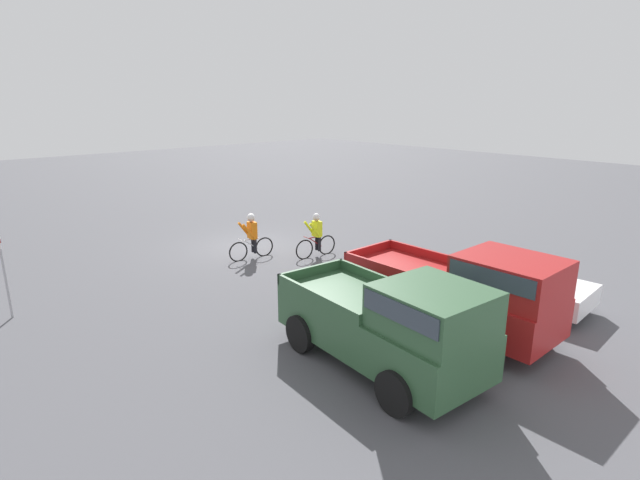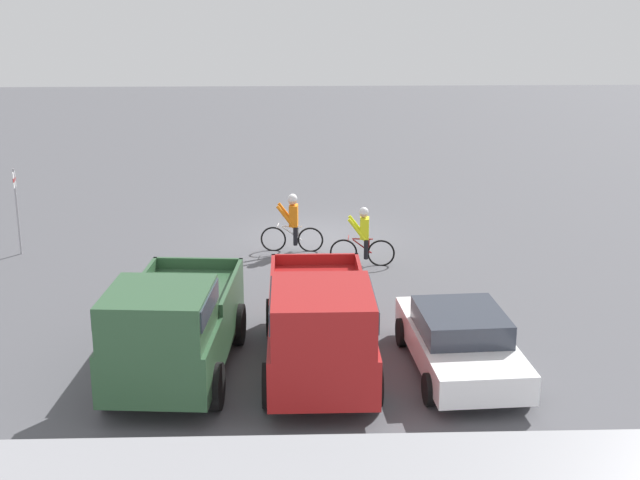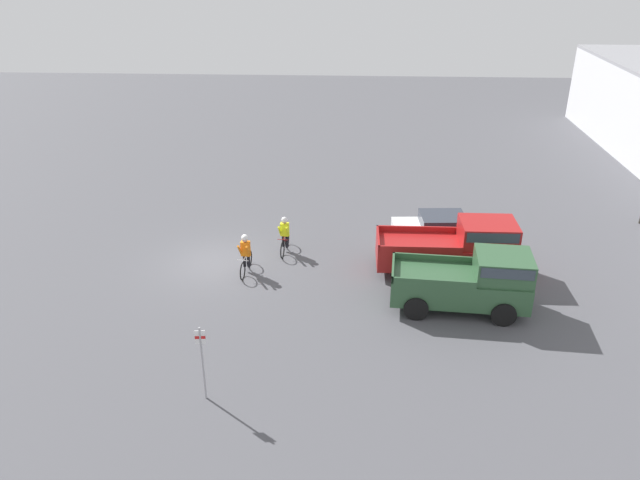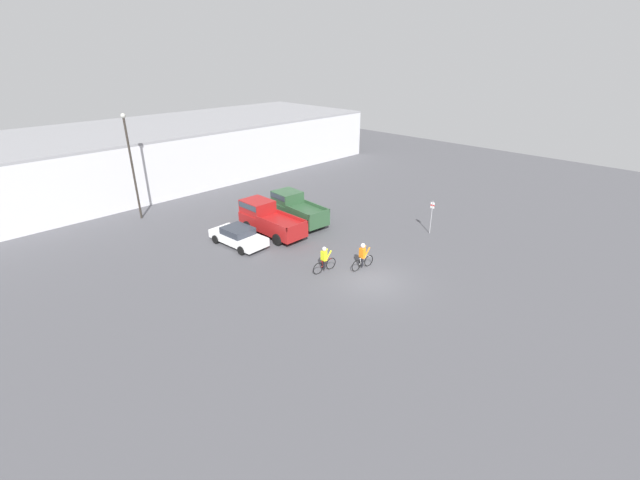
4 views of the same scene
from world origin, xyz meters
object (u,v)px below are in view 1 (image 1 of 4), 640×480
(sedan_0, at_px, (510,279))
(fire_lane_sign, at_px, (3,265))
(cyclist_0, at_px, (252,235))
(cyclist_1, at_px, (316,235))
(pickup_truck_0, at_px, (465,289))
(pickup_truck_1, at_px, (392,322))

(sedan_0, relative_size, fire_lane_sign, 1.78)
(cyclist_0, relative_size, cyclist_1, 1.02)
(cyclist_0, bearing_deg, pickup_truck_0, 93.36)
(pickup_truck_1, bearing_deg, pickup_truck_0, -178.62)
(cyclist_1, relative_size, fire_lane_sign, 0.71)
(pickup_truck_1, bearing_deg, fire_lane_sign, -57.72)
(cyclist_0, bearing_deg, pickup_truck_1, 74.86)
(fire_lane_sign, bearing_deg, pickup_truck_1, 122.28)
(sedan_0, distance_m, cyclist_0, 8.94)
(pickup_truck_0, relative_size, fire_lane_sign, 2.20)
(sedan_0, height_order, pickup_truck_1, pickup_truck_1)
(cyclist_1, bearing_deg, pickup_truck_0, 78.79)
(sedan_0, xyz_separation_m, pickup_truck_1, (5.63, 0.31, 0.52))
(pickup_truck_1, xyz_separation_m, fire_lane_sign, (5.44, -8.61, 0.33))
(pickup_truck_1, distance_m, cyclist_1, 8.40)
(sedan_0, bearing_deg, cyclist_1, -78.72)
(sedan_0, bearing_deg, pickup_truck_0, 5.02)
(pickup_truck_0, distance_m, cyclist_1, 7.31)
(pickup_truck_0, height_order, fire_lane_sign, fire_lane_sign)
(pickup_truck_1, xyz_separation_m, cyclist_0, (-2.33, -8.62, -0.30))
(cyclist_1, bearing_deg, pickup_truck_1, 59.53)
(pickup_truck_0, height_order, cyclist_0, pickup_truck_0)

